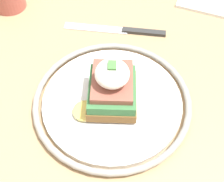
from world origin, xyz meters
TOP-DOWN VIEW (x-y plane):
  - dining_table at (0.00, 0.00)m, footprint 0.83×0.85m
  - plate at (0.01, 0.00)m, footprint 0.25×0.25m
  - sandwich at (0.01, 0.00)m, footprint 0.09×0.10m
  - knife at (0.18, -0.02)m, footprint 0.04×0.20m

SIDE VIEW (x-z plane):
  - dining_table at x=0.00m, z-range 0.24..0.97m
  - knife at x=0.18m, z-range 0.72..0.73m
  - plate at x=0.01m, z-range 0.72..0.74m
  - sandwich at x=0.01m, z-range 0.73..0.81m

